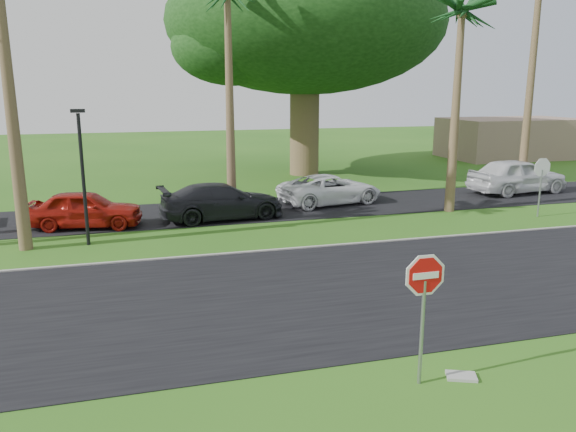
# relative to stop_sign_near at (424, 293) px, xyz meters

# --- Properties ---
(ground) EXTENTS (120.00, 120.00, 0.00)m
(ground) POSITION_rel_stop_sign_near_xyz_m (-0.50, 3.00, -1.77)
(ground) COLOR #275A16
(ground) RESTS_ON ground
(road) EXTENTS (120.00, 8.00, 0.02)m
(road) POSITION_rel_stop_sign_near_xyz_m (-0.50, 5.00, -1.76)
(road) COLOR black
(road) RESTS_ON ground
(parking_strip) EXTENTS (120.00, 5.00, 0.02)m
(parking_strip) POSITION_rel_stop_sign_near_xyz_m (-0.50, 15.50, -1.76)
(parking_strip) COLOR black
(parking_strip) RESTS_ON ground
(curb) EXTENTS (120.00, 0.12, 0.06)m
(curb) POSITION_rel_stop_sign_near_xyz_m (-0.50, 9.05, -1.74)
(curb) COLOR gray
(curb) RESTS_ON ground
(stop_sign_near) EXTENTS (1.05, 0.07, 2.62)m
(stop_sign_near) POSITION_rel_stop_sign_near_xyz_m (0.00, 0.00, 0.00)
(stop_sign_near) COLOR gray
(stop_sign_near) RESTS_ON ground
(stop_sign_far) EXTENTS (1.05, 0.07, 2.62)m
(stop_sign_far) POSITION_rel_stop_sign_near_xyz_m (11.50, 11.00, 0.00)
(stop_sign_far) COLOR gray
(stop_sign_far) RESTS_ON ground
(palm_right_near) EXTENTS (5.00, 5.00, 9.50)m
(palm_right_near) POSITION_rel_stop_sign_near_xyz_m (8.50, 13.00, 6.42)
(palm_right_near) COLOR brown
(palm_right_near) RESTS_ON ground
(canopy_tree) EXTENTS (16.50, 16.50, 13.12)m
(canopy_tree) POSITION_rel_stop_sign_near_xyz_m (5.50, 25.00, 7.17)
(canopy_tree) COLOR brown
(canopy_tree) RESTS_ON ground
(streetlight_right) EXTENTS (0.45, 0.25, 4.64)m
(streetlight_right) POSITION_rel_stop_sign_near_xyz_m (-6.50, 11.50, 0.88)
(streetlight_right) COLOR black
(streetlight_right) RESTS_ON ground
(building_far) EXTENTS (10.00, 6.00, 3.00)m
(building_far) POSITION_rel_stop_sign_near_xyz_m (23.50, 29.00, -0.27)
(building_far) COLOR gray
(building_far) RESTS_ON ground
(car_red) EXTENTS (4.49, 2.39, 1.45)m
(car_red) POSITION_rel_stop_sign_near_xyz_m (-6.74, 14.08, -1.05)
(car_red) COLOR maroon
(car_red) RESTS_ON ground
(car_dark) EXTENTS (5.28, 2.59, 1.48)m
(car_dark) POSITION_rel_stop_sign_near_xyz_m (-1.41, 14.12, -1.04)
(car_dark) COLOR black
(car_dark) RESTS_ON ground
(car_minivan) EXTENTS (5.26, 3.18, 1.37)m
(car_minivan) POSITION_rel_stop_sign_near_xyz_m (3.95, 15.86, -1.09)
(car_minivan) COLOR white
(car_minivan) RESTS_ON ground
(car_pickup) EXTENTS (5.44, 2.67, 1.79)m
(car_pickup) POSITION_rel_stop_sign_near_xyz_m (14.11, 15.86, -0.88)
(car_pickup) COLOR silver
(car_pickup) RESTS_ON ground
(utility_slab) EXTENTS (0.64, 0.54, 0.06)m
(utility_slab) POSITION_rel_stop_sign_near_xyz_m (0.87, -0.03, -1.74)
(utility_slab) COLOR gray
(utility_slab) RESTS_ON ground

